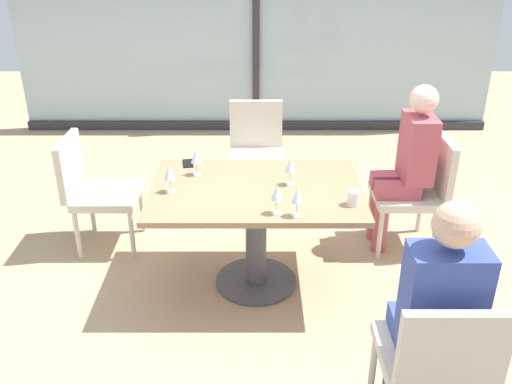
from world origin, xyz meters
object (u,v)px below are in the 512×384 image
chair_near_window (256,147)px  person_front_right (436,307)px  coffee_cup (353,198)px  person_far_right (408,161)px  dining_table_main (256,211)px  chair_front_right (436,359)px  wine_glass_1 (291,166)px  chair_far_left (93,186)px  cell_phone_on_table (188,163)px  wine_glass_0 (277,193)px  wine_glass_4 (169,173)px  chair_far_right (419,186)px  wine_glass_2 (196,156)px  wine_glass_3 (297,196)px

chair_near_window → person_front_right: person_front_right is taller
coffee_cup → chair_near_window: bearing=110.8°
person_far_right → coffee_cup: bearing=-124.4°
dining_table_main → chair_front_right: 1.53m
person_front_right → wine_glass_1: person_front_right is taller
chair_far_left → cell_phone_on_table: (0.73, -0.13, 0.24)m
wine_glass_1 → coffee_cup: wine_glass_1 is taller
wine_glass_1 → cell_phone_on_table: size_ratio=1.28×
wine_glass_0 → cell_phone_on_table: bearing=129.2°
chair_front_right → chair_far_left: size_ratio=1.00×
coffee_cup → wine_glass_4: bearing=171.0°
cell_phone_on_table → wine_glass_1: bearing=-35.2°
chair_near_window → wine_glass_1: wine_glass_1 is taller
coffee_cup → chair_far_right: bearing=50.3°
wine_glass_1 → wine_glass_2: size_ratio=1.00×
chair_front_right → person_front_right: (0.00, 0.11, 0.20)m
chair_far_right → wine_glass_0: bearing=-141.7°
dining_table_main → wine_glass_0: bearing=-71.0°
chair_far_left → wine_glass_4: wine_glass_4 is taller
person_front_right → wine_glass_1: 1.38m
wine_glass_2 → cell_phone_on_table: bearing=114.0°
wine_glass_0 → cell_phone_on_table: wine_glass_0 is taller
wine_glass_1 → chair_far_right: bearing=25.3°
wine_glass_3 → wine_glass_4: size_ratio=1.00×
dining_table_main → chair_far_left: 1.31m
chair_front_right → wine_glass_1: (-0.59, 1.34, 0.37)m
wine_glass_0 → wine_glass_4: 0.72m
chair_far_left → wine_glass_2: wine_glass_2 is taller
person_far_right → dining_table_main: bearing=-155.0°
person_front_right → person_far_right: bearing=80.5°
chair_far_right → wine_glass_1: 1.15m
wine_glass_4 → coffee_cup: bearing=-9.0°
chair_front_right → wine_glass_2: (-1.21, 1.50, 0.37)m
chair_near_window → chair_front_right: bearing=-72.6°
chair_near_window → wine_glass_1: (0.22, -1.25, 0.37)m
dining_table_main → chair_far_left: (-1.21, 0.51, -0.06)m
wine_glass_0 → chair_far_right: bearing=38.3°
chair_near_window → wine_glass_4: (-0.54, -1.36, 0.37)m
wine_glass_0 → person_front_right: bearing=-50.5°
chair_far_right → wine_glass_4: bearing=-161.8°
wine_glass_1 → wine_glass_3: same height
chair_far_left → coffee_cup: bearing=-22.8°
person_far_right → chair_far_left: bearing=180.0°
wine_glass_0 → wine_glass_4: same height
person_front_right → wine_glass_0: 1.10m
dining_table_main → chair_near_window: 1.30m
chair_near_window → wine_glass_2: size_ratio=4.70×
chair_far_left → wine_glass_1: 1.54m
person_far_right → wine_glass_2: 1.53m
person_far_right → wine_glass_2: person_far_right is taller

